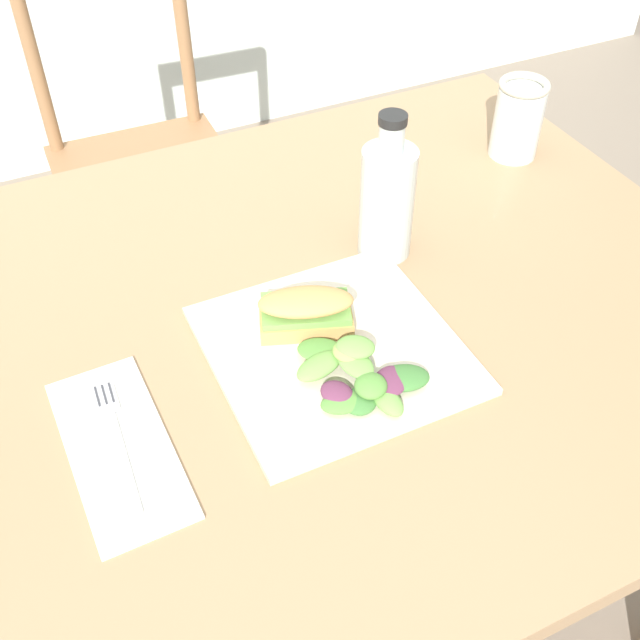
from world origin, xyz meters
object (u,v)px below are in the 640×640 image
(chair_wooden_far, at_px, (142,161))
(plate_lunch, at_px, (334,349))
(fork_on_napkin, at_px, (115,434))
(dining_table, at_px, (317,375))
(sandwich_half_front, at_px, (306,311))
(mason_jar_iced_tea, at_px, (517,122))
(bottle_cold_brew, at_px, (387,206))

(chair_wooden_far, relative_size, plate_lunch, 2.99)
(fork_on_napkin, bearing_deg, plate_lunch, 2.68)
(chair_wooden_far, bearing_deg, dining_table, -88.79)
(sandwich_half_front, bearing_deg, dining_table, 47.98)
(mason_jar_iced_tea, bearing_deg, chair_wooden_far, 123.47)
(plate_lunch, bearing_deg, fork_on_napkin, -177.32)
(bottle_cold_brew, bearing_deg, fork_on_napkin, -159.07)
(dining_table, height_order, fork_on_napkin, fork_on_napkin)
(plate_lunch, relative_size, sandwich_half_front, 2.27)
(chair_wooden_far, distance_m, mason_jar_iced_tea, 0.92)
(dining_table, relative_size, chair_wooden_far, 1.32)
(dining_table, height_order, mason_jar_iced_tea, mason_jar_iced_tea)
(sandwich_half_front, bearing_deg, plate_lunch, -69.30)
(chair_wooden_far, relative_size, sandwich_half_front, 6.80)
(sandwich_half_front, bearing_deg, mason_jar_iced_tea, 26.28)
(dining_table, relative_size, plate_lunch, 3.96)
(dining_table, relative_size, fork_on_napkin, 6.21)
(fork_on_napkin, height_order, bottle_cold_brew, bottle_cold_brew)
(sandwich_half_front, relative_size, mason_jar_iced_tea, 1.00)
(chair_wooden_far, relative_size, fork_on_napkin, 4.68)
(sandwich_half_front, relative_size, bottle_cold_brew, 0.61)
(chair_wooden_far, xyz_separation_m, fork_on_napkin, (-0.27, -1.01, 0.30))
(chair_wooden_far, distance_m, plate_lunch, 1.04)
(plate_lunch, distance_m, bottle_cold_brew, 0.22)
(plate_lunch, relative_size, mason_jar_iced_tea, 2.28)
(chair_wooden_far, bearing_deg, sandwich_half_front, -90.62)
(sandwich_half_front, distance_m, mason_jar_iced_tea, 0.54)
(plate_lunch, distance_m, fork_on_napkin, 0.27)
(chair_wooden_far, distance_m, fork_on_napkin, 1.09)
(chair_wooden_far, xyz_separation_m, bottle_cold_brew, (0.16, -0.85, 0.37))
(dining_table, distance_m, sandwich_half_front, 0.17)
(dining_table, xyz_separation_m, fork_on_napkin, (-0.29, -0.09, 0.13))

